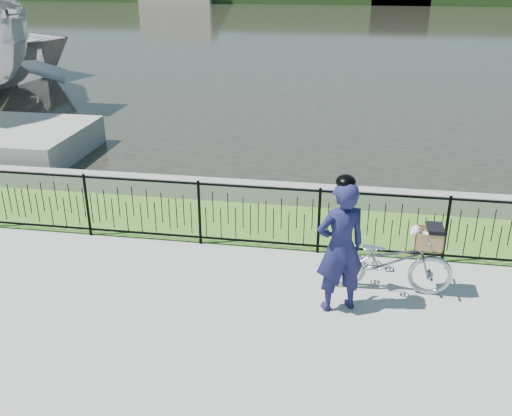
# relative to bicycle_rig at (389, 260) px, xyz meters

# --- Properties ---
(ground) EXTENTS (120.00, 120.00, 0.00)m
(ground) POSITION_rel_bicycle_rig_xyz_m (-2.07, -0.59, -0.50)
(ground) COLOR gray
(ground) RESTS_ON ground
(grass_strip) EXTENTS (60.00, 2.00, 0.01)m
(grass_strip) POSITION_rel_bicycle_rig_xyz_m (-2.07, 2.01, -0.49)
(grass_strip) COLOR #427123
(grass_strip) RESTS_ON ground
(water) EXTENTS (120.00, 120.00, 0.00)m
(water) POSITION_rel_bicycle_rig_xyz_m (-2.07, 32.41, -0.50)
(water) COLOR black
(water) RESTS_ON ground
(quay_wall) EXTENTS (60.00, 0.30, 0.40)m
(quay_wall) POSITION_rel_bicycle_rig_xyz_m (-2.07, 3.01, -0.30)
(quay_wall) COLOR gray
(quay_wall) RESTS_ON ground
(fence) EXTENTS (14.00, 0.06, 1.15)m
(fence) POSITION_rel_bicycle_rig_xyz_m (-2.07, 1.01, 0.08)
(fence) COLOR black
(fence) RESTS_ON ground
(bicycle_rig) EXTENTS (1.85, 0.64, 1.10)m
(bicycle_rig) POSITION_rel_bicycle_rig_xyz_m (0.00, 0.00, 0.00)
(bicycle_rig) COLOR #A2A7AD
(bicycle_rig) RESTS_ON ground
(cyclist) EXTENTS (0.81, 0.70, 1.96)m
(cyclist) POSITION_rel_bicycle_rig_xyz_m (-0.70, -0.58, 0.47)
(cyclist) COLOR #16173F
(cyclist) RESTS_ON ground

